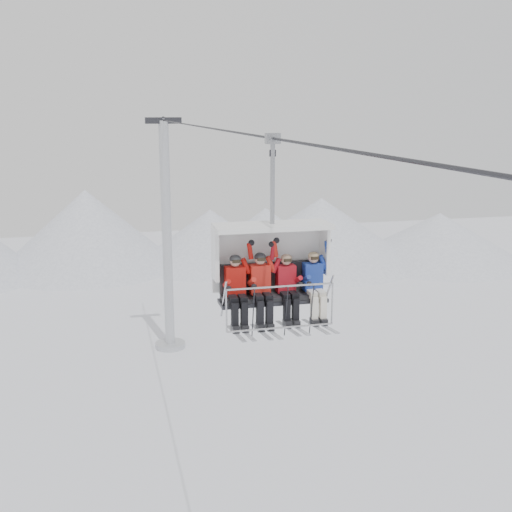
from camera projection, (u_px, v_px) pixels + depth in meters
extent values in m
cone|color=silver|center=(87.00, 229.00, 57.30)|extent=(16.00, 16.00, 7.00)
cone|color=silver|center=(211.00, 236.00, 59.08)|extent=(14.00, 14.00, 5.00)
cone|color=silver|center=(321.00, 230.00, 59.35)|extent=(18.00, 18.00, 6.00)
cone|color=silver|center=(439.00, 237.00, 60.12)|extent=(16.00, 16.00, 4.50)
cone|color=silver|center=(266.00, 230.00, 63.34)|extent=(12.00, 12.00, 4.50)
cylinder|color=#B6B9BE|center=(167.00, 238.00, 36.88)|extent=(0.56, 0.56, 13.30)
cylinder|color=#B6B9BE|center=(170.00, 345.00, 38.33)|extent=(1.80, 1.80, 0.30)
cube|color=#2A2B2F|center=(163.00, 120.00, 35.40)|extent=(2.00, 0.35, 0.35)
cylinder|color=#2A2B2F|center=(256.00, 136.00, 14.55)|extent=(0.06, 50.00, 0.06)
cube|color=black|center=(273.00, 296.00, 13.80)|extent=(2.23, 0.55, 0.10)
cube|color=black|center=(270.00, 277.00, 13.96)|extent=(2.23, 0.10, 0.65)
cube|color=#2A2B2F|center=(273.00, 300.00, 13.82)|extent=(2.33, 0.60, 0.08)
cube|color=white|center=(268.00, 256.00, 14.08)|extent=(2.49, 0.10, 1.48)
cube|color=white|center=(272.00, 226.00, 13.54)|extent=(2.49, 0.90, 0.10)
cylinder|color=#B5B5BA|center=(280.00, 287.00, 13.19)|extent=(2.27, 0.04, 0.04)
cylinder|color=#B5B5BA|center=(281.00, 328.00, 13.32)|extent=(2.27, 0.04, 0.04)
cylinder|color=gray|center=(272.00, 183.00, 13.35)|extent=(0.10, 0.10, 1.83)
cube|color=gray|center=(273.00, 138.00, 13.15)|extent=(0.30, 0.18, 0.22)
cube|color=#B7130D|center=(235.00, 281.00, 13.56)|extent=(0.42, 0.28, 0.62)
sphere|color=tan|center=(235.00, 261.00, 13.43)|extent=(0.23, 0.23, 0.23)
cube|color=black|center=(235.00, 314.00, 13.25)|extent=(0.14, 0.15, 0.50)
cube|color=black|center=(244.00, 313.00, 13.30)|extent=(0.14, 0.15, 0.50)
cube|color=silver|center=(236.00, 333.00, 13.25)|extent=(0.09, 1.69, 0.26)
cube|color=silver|center=(245.00, 333.00, 13.29)|extent=(0.09, 1.69, 0.26)
cube|color=red|center=(260.00, 279.00, 13.68)|extent=(0.43, 0.28, 0.63)
sphere|color=tan|center=(260.00, 259.00, 13.55)|extent=(0.23, 0.23, 0.23)
cube|color=black|center=(260.00, 312.00, 13.38)|extent=(0.14, 0.15, 0.51)
cube|color=black|center=(269.00, 312.00, 13.42)|extent=(0.14, 0.15, 0.51)
cube|color=silver|center=(261.00, 332.00, 13.37)|extent=(0.10, 1.69, 0.26)
cube|color=silver|center=(270.00, 331.00, 13.42)|extent=(0.10, 1.69, 0.26)
cube|color=#AE121D|center=(286.00, 278.00, 13.82)|extent=(0.40, 0.27, 0.59)
sphere|color=tan|center=(286.00, 260.00, 13.69)|extent=(0.22, 0.22, 0.22)
cube|color=black|center=(287.00, 310.00, 13.51)|extent=(0.13, 0.15, 0.48)
cube|color=black|center=(295.00, 309.00, 13.55)|extent=(0.13, 0.15, 0.48)
cube|color=silver|center=(288.00, 328.00, 13.49)|extent=(0.09, 1.69, 0.26)
cube|color=silver|center=(297.00, 327.00, 13.54)|extent=(0.09, 1.69, 0.26)
cube|color=#1D399F|center=(312.00, 277.00, 13.96)|extent=(0.41, 0.27, 0.60)
sphere|color=tan|center=(313.00, 258.00, 13.82)|extent=(0.22, 0.22, 0.22)
cube|color=white|center=(314.00, 308.00, 13.64)|extent=(0.14, 0.15, 0.48)
cube|color=white|center=(323.00, 307.00, 13.69)|extent=(0.14, 0.15, 0.48)
cube|color=silver|center=(315.00, 326.00, 13.63)|extent=(0.09, 1.69, 0.26)
cube|color=silver|center=(324.00, 326.00, 13.68)|extent=(0.09, 1.69, 0.26)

